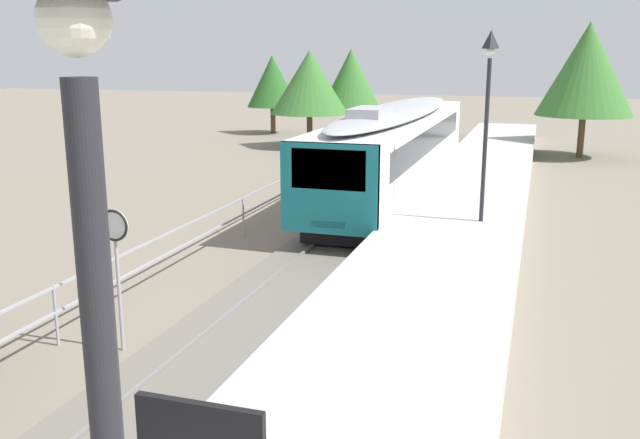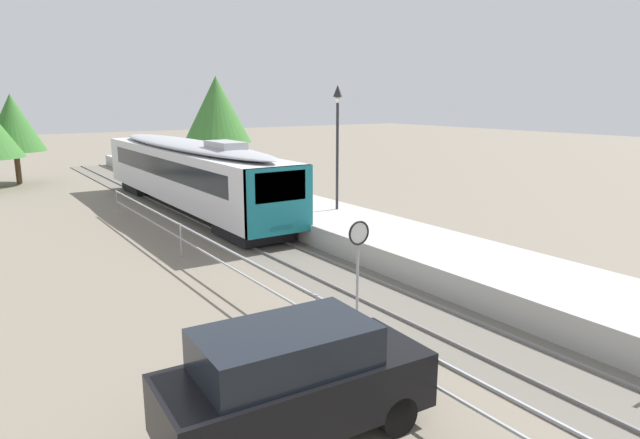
{
  "view_description": "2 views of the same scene",
  "coord_description": "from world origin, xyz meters",
  "px_view_note": "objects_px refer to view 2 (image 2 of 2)",
  "views": [
    {
      "loc": [
        5.45,
        1.52,
        5.57
      ],
      "look_at": [
        0.4,
        17.38,
        1.6
      ],
      "focal_mm": 38.7,
      "sensor_mm": 36.0,
      "label": 1
    },
    {
      "loc": [
        -10.02,
        1.86,
        5.69
      ],
      "look_at": [
        0.4,
        17.38,
        1.6
      ],
      "focal_mm": 31.16,
      "sensor_mm": 36.0,
      "label": 2
    }
  ],
  "objects_px": {
    "speed_limit_sign": "(358,248)",
    "parked_suv_black": "(293,381)",
    "platform_lamp_mid_platform": "(337,124)",
    "commuter_train": "(188,170)"
  },
  "relations": [
    {
      "from": "platform_lamp_mid_platform",
      "to": "speed_limit_sign",
      "type": "xyz_separation_m",
      "value": [
        -5.97,
        -9.24,
        -2.5
      ]
    },
    {
      "from": "speed_limit_sign",
      "to": "platform_lamp_mid_platform",
      "type": "bearing_deg",
      "value": 57.11
    },
    {
      "from": "commuter_train",
      "to": "parked_suv_black",
      "type": "relative_size",
      "value": 4.04
    },
    {
      "from": "speed_limit_sign",
      "to": "parked_suv_black",
      "type": "relative_size",
      "value": 0.6
    },
    {
      "from": "platform_lamp_mid_platform",
      "to": "parked_suv_black",
      "type": "xyz_separation_m",
      "value": [
        -9.66,
        -12.25,
        -3.56
      ]
    },
    {
      "from": "platform_lamp_mid_platform",
      "to": "commuter_train",
      "type": "bearing_deg",
      "value": 118.71
    },
    {
      "from": "platform_lamp_mid_platform",
      "to": "parked_suv_black",
      "type": "height_order",
      "value": "platform_lamp_mid_platform"
    },
    {
      "from": "speed_limit_sign",
      "to": "parked_suv_black",
      "type": "distance_m",
      "value": 4.88
    },
    {
      "from": "platform_lamp_mid_platform",
      "to": "parked_suv_black",
      "type": "bearing_deg",
      "value": -128.26
    },
    {
      "from": "platform_lamp_mid_platform",
      "to": "parked_suv_black",
      "type": "relative_size",
      "value": 1.14
    }
  ]
}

